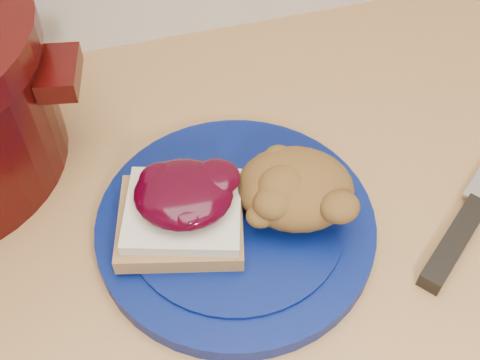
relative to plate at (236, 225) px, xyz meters
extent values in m
cylinder|color=#051250|center=(0.00, 0.00, 0.00)|extent=(0.34, 0.34, 0.02)
cube|color=olive|center=(-0.05, 0.00, 0.02)|extent=(0.13, 0.12, 0.02)
cube|color=beige|center=(-0.05, 0.00, 0.04)|extent=(0.13, 0.12, 0.01)
ellipsoid|color=black|center=(-0.05, 0.01, 0.06)|extent=(0.11, 0.11, 0.03)
ellipsoid|color=brown|center=(0.06, 0.00, 0.04)|extent=(0.13, 0.13, 0.05)
cube|color=black|center=(0.19, -0.08, 0.00)|extent=(0.10, 0.09, 0.02)
cube|color=black|center=(-0.13, 0.14, 0.10)|extent=(0.05, 0.07, 0.02)
camera|label=1|loc=(-0.09, -0.32, 0.47)|focal=45.00mm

